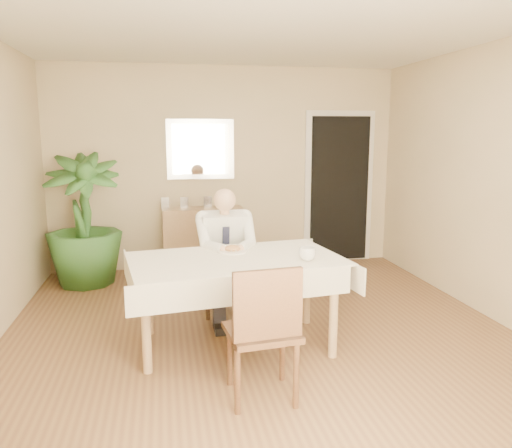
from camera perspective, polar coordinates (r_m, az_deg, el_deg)
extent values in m
plane|color=brown|center=(4.44, 0.85, -12.98)|extent=(5.00, 5.00, 0.00)
plane|color=white|center=(4.16, 0.96, 22.05)|extent=(5.00, 5.00, 0.00)
cube|color=beige|center=(6.56, -3.48, 6.36)|extent=(4.50, 0.02, 2.60)
cube|color=beige|center=(1.76, 17.42, -5.30)|extent=(4.50, 0.02, 2.60)
cube|color=beige|center=(5.05, 26.86, 4.05)|extent=(0.02, 5.00, 2.60)
cube|color=white|center=(1.74, 17.38, -0.37)|extent=(1.34, 0.02, 1.44)
cube|color=white|center=(1.76, 17.07, -0.25)|extent=(1.18, 0.02, 1.28)
cube|color=white|center=(6.93, 9.43, 3.97)|extent=(0.96, 0.03, 2.10)
cube|color=black|center=(6.90, 9.51, 3.94)|extent=(0.80, 0.05, 1.95)
cube|color=silver|center=(6.49, -6.37, 8.48)|extent=(0.86, 0.03, 0.76)
cube|color=white|center=(6.47, -6.35, 8.48)|extent=(0.74, 0.02, 0.64)
cube|color=tan|center=(4.09, -2.35, -4.35)|extent=(1.71, 1.11, 0.04)
cube|color=beige|center=(4.08, -2.35, -3.99)|extent=(1.82, 1.22, 0.01)
cube|color=beige|center=(3.64, -1.19, -7.54)|extent=(1.69, 0.25, 0.22)
cube|color=beige|center=(4.59, -3.24, -3.74)|extent=(1.69, 0.25, 0.22)
cube|color=beige|center=(4.08, -14.29, -5.86)|extent=(0.15, 0.99, 0.22)
cube|color=beige|center=(4.31, 8.95, -4.80)|extent=(0.15, 0.99, 0.22)
cylinder|color=tan|center=(3.82, -12.45, -11.53)|extent=(0.07, 0.07, 0.70)
cylinder|color=tan|center=(4.03, 8.84, -10.24)|extent=(0.07, 0.07, 0.70)
cylinder|color=tan|center=(4.51, -12.18, -8.05)|extent=(0.07, 0.07, 0.70)
cylinder|color=tan|center=(4.69, 5.83, -7.15)|extent=(0.07, 0.07, 0.70)
cube|color=#472A16|center=(4.93, -3.67, -5.23)|extent=(0.45, 0.45, 0.04)
cube|color=#472A16|center=(5.05, -3.96, -1.91)|extent=(0.42, 0.07, 0.42)
cylinder|color=#472A16|center=(4.81, -5.54, -8.50)|extent=(0.04, 0.04, 0.41)
cylinder|color=#472A16|center=(4.85, -1.22, -8.28)|extent=(0.04, 0.04, 0.41)
cylinder|color=#472A16|center=(5.15, -5.90, -7.21)|extent=(0.04, 0.04, 0.41)
cylinder|color=#472A16|center=(5.19, -1.88, -7.02)|extent=(0.04, 0.04, 0.41)
cube|color=#472A16|center=(3.39, 0.62, -12.26)|extent=(0.49, 0.49, 0.04)
cube|color=#472A16|center=(3.11, 1.36, -9.18)|extent=(0.45, 0.09, 0.44)
cylinder|color=#472A16|center=(3.29, -2.13, -17.59)|extent=(0.04, 0.04, 0.44)
cylinder|color=#472A16|center=(3.36, 4.61, -16.98)|extent=(0.04, 0.04, 0.44)
cylinder|color=#472A16|center=(3.63, -3.05, -14.79)|extent=(0.04, 0.04, 0.44)
cylinder|color=#472A16|center=(3.69, 3.02, -14.33)|extent=(0.04, 0.04, 0.44)
cube|color=white|center=(4.82, -3.65, -1.73)|extent=(0.42, 0.31, 0.55)
cube|color=black|center=(4.70, -3.46, -2.40)|extent=(0.07, 0.08, 0.36)
cylinder|color=tan|center=(4.72, -3.63, 1.54)|extent=(0.09, 0.09, 0.08)
sphere|color=tan|center=(4.68, -3.60, 2.77)|extent=(0.21, 0.21, 0.21)
cube|color=black|center=(4.67, -4.54, -5.10)|extent=(0.13, 0.42, 0.13)
cube|color=black|center=(4.69, -2.10, -5.00)|extent=(0.13, 0.42, 0.13)
cube|color=black|center=(4.58, -4.25, -9.19)|extent=(0.11, 0.12, 0.45)
cube|color=black|center=(4.61, -1.74, -9.06)|extent=(0.11, 0.12, 0.45)
cube|color=black|center=(4.60, -4.13, -11.67)|extent=(0.11, 0.26, 0.07)
cube|color=black|center=(4.62, -1.61, -11.53)|extent=(0.11, 0.26, 0.07)
cylinder|color=white|center=(4.29, -2.70, -3.09)|extent=(0.26, 0.26, 0.02)
ellipsoid|color=brown|center=(4.28, -2.70, -2.81)|extent=(0.14, 0.14, 0.06)
cylinder|color=silver|center=(4.23, -2.05, -3.04)|extent=(0.01, 0.13, 0.01)
cylinder|color=silver|center=(4.22, -3.12, -3.08)|extent=(0.01, 0.13, 0.01)
imported|color=white|center=(4.01, 5.88, -3.41)|extent=(0.15, 0.15, 0.11)
cube|color=tan|center=(6.47, -6.06, -1.72)|extent=(1.03, 0.37, 0.81)
cube|color=silver|center=(6.41, -10.35, 2.39)|extent=(0.10, 0.02, 0.14)
cube|color=silver|center=(6.42, -8.20, 2.46)|extent=(0.10, 0.02, 0.14)
cube|color=silver|center=(6.45, -5.55, 2.55)|extent=(0.10, 0.02, 0.14)
imported|color=#27531F|center=(6.10, -19.13, 0.46)|extent=(0.95, 0.95, 1.54)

